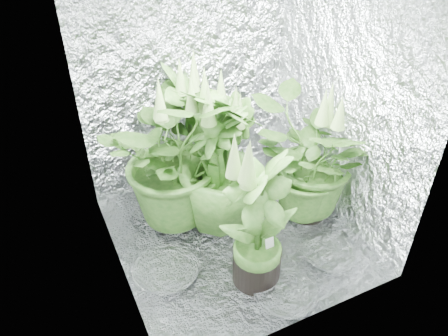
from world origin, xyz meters
TOP-DOWN VIEW (x-y plane):
  - ground at (0.00, 0.00)m, footprint 1.60×1.60m
  - walls at (0.00, 0.00)m, footprint 1.62×1.62m
  - plant_a at (-0.27, 0.37)m, footprint 1.20×1.20m
  - plant_b at (-0.07, 0.64)m, footprint 0.76×0.76m
  - plant_c at (0.13, 0.39)m, footprint 0.56×0.56m
  - plant_d at (-0.03, 0.19)m, footprint 0.81×0.81m
  - plant_e at (0.60, -0.01)m, footprint 0.95×0.95m
  - plant_f at (-0.05, -0.41)m, footprint 0.71×0.71m
  - circulation_fan at (0.58, 0.43)m, footprint 0.21×0.34m
  - plant_label at (0.01, -0.44)m, footprint 0.06×0.03m

SIDE VIEW (x-z plane):
  - ground at x=0.00m, z-range 0.00..0.00m
  - circulation_fan at x=0.58m, z-range -0.03..0.37m
  - plant_label at x=0.01m, z-range 0.25..0.35m
  - plant_c at x=0.13m, z-range -0.04..0.87m
  - plant_f at x=-0.05m, z-range -0.05..1.01m
  - plant_e at x=0.60m, z-range -0.03..0.99m
  - plant_b at x=-0.07m, z-range -0.04..1.08m
  - plant_d at x=-0.03m, z-range -0.04..1.12m
  - plant_a at x=-0.27m, z-range -0.03..1.12m
  - walls at x=0.00m, z-range 0.00..2.00m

